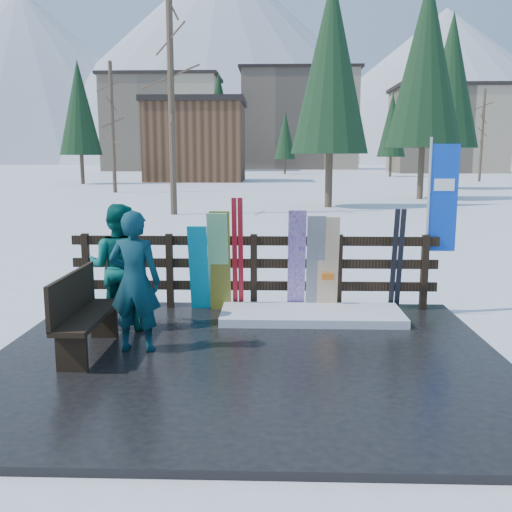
{
  "coord_description": "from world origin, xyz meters",
  "views": [
    {
      "loc": [
        0.3,
        -6.38,
        2.36
      ],
      "look_at": [
        0.07,
        1.0,
        1.1
      ],
      "focal_mm": 40.0,
      "sensor_mm": 36.0,
      "label": 1
    }
  ],
  "objects_px": {
    "snowboard_1": "(218,262)",
    "person_back": "(118,266)",
    "snowboard_0": "(199,268)",
    "snowboard_4": "(315,264)",
    "person_front": "(135,281)",
    "snowboard_2": "(220,261)",
    "rental_flag": "(440,205)",
    "bench": "(82,311)",
    "snowboard_3": "(297,261)",
    "snowboard_5": "(328,265)"
  },
  "relations": [
    {
      "from": "snowboard_1",
      "to": "person_back",
      "type": "height_order",
      "value": "person_back"
    },
    {
      "from": "snowboard_0",
      "to": "person_back",
      "type": "bearing_deg",
      "value": -138.15
    },
    {
      "from": "snowboard_4",
      "to": "person_front",
      "type": "bearing_deg",
      "value": -141.38
    },
    {
      "from": "snowboard_2",
      "to": "person_front",
      "type": "distance_m",
      "value": 2.0
    },
    {
      "from": "rental_flag",
      "to": "person_front",
      "type": "relative_size",
      "value": 1.53
    },
    {
      "from": "bench",
      "to": "person_back",
      "type": "xyz_separation_m",
      "value": [
        0.16,
        1.06,
        0.33
      ]
    },
    {
      "from": "bench",
      "to": "person_front",
      "type": "bearing_deg",
      "value": 10.92
    },
    {
      "from": "snowboard_3",
      "to": "person_front",
      "type": "height_order",
      "value": "person_front"
    },
    {
      "from": "snowboard_4",
      "to": "person_back",
      "type": "bearing_deg",
      "value": -162.25
    },
    {
      "from": "snowboard_3",
      "to": "snowboard_4",
      "type": "distance_m",
      "value": 0.28
    },
    {
      "from": "snowboard_0",
      "to": "snowboard_5",
      "type": "xyz_separation_m",
      "value": [
        1.94,
        0.0,
        0.07
      ]
    },
    {
      "from": "snowboard_0",
      "to": "snowboard_1",
      "type": "height_order",
      "value": "snowboard_1"
    },
    {
      "from": "snowboard_5",
      "to": "bench",
      "type": "bearing_deg",
      "value": -147.83
    },
    {
      "from": "snowboard_1",
      "to": "snowboard_2",
      "type": "relative_size",
      "value": 1.0
    },
    {
      "from": "snowboard_2",
      "to": "rental_flag",
      "type": "relative_size",
      "value": 0.6
    },
    {
      "from": "snowboard_5",
      "to": "person_front",
      "type": "bearing_deg",
      "value": -143.59
    },
    {
      "from": "snowboard_1",
      "to": "snowboard_4",
      "type": "distance_m",
      "value": 1.45
    },
    {
      "from": "snowboard_5",
      "to": "person_back",
      "type": "xyz_separation_m",
      "value": [
        -2.91,
        -0.87,
        0.12
      ]
    },
    {
      "from": "snowboard_0",
      "to": "rental_flag",
      "type": "height_order",
      "value": "rental_flag"
    },
    {
      "from": "snowboard_4",
      "to": "person_back",
      "type": "xyz_separation_m",
      "value": [
        -2.72,
        -0.87,
        0.11
      ]
    },
    {
      "from": "snowboard_0",
      "to": "snowboard_3",
      "type": "relative_size",
      "value": 0.86
    },
    {
      "from": "snowboard_4",
      "to": "person_front",
      "type": "relative_size",
      "value": 0.87
    },
    {
      "from": "person_front",
      "to": "person_back",
      "type": "height_order",
      "value": "same"
    },
    {
      "from": "snowboard_0",
      "to": "rental_flag",
      "type": "distance_m",
      "value": 3.74
    },
    {
      "from": "snowboard_1",
      "to": "person_front",
      "type": "distance_m",
      "value": 1.99
    },
    {
      "from": "bench",
      "to": "snowboard_5",
      "type": "xyz_separation_m",
      "value": [
        3.07,
        1.93,
        0.21
      ]
    },
    {
      "from": "snowboard_3",
      "to": "bench",
      "type": "bearing_deg",
      "value": -143.4
    },
    {
      "from": "snowboard_3",
      "to": "snowboard_5",
      "type": "bearing_deg",
      "value": 0.0
    },
    {
      "from": "snowboard_2",
      "to": "bench",
      "type": "bearing_deg",
      "value": -127.11
    },
    {
      "from": "snowboard_4",
      "to": "snowboard_2",
      "type": "bearing_deg",
      "value": -180.0
    },
    {
      "from": "rental_flag",
      "to": "snowboard_0",
      "type": "bearing_deg",
      "value": -175.72
    },
    {
      "from": "snowboard_2",
      "to": "snowboard_4",
      "type": "bearing_deg",
      "value": 0.0
    },
    {
      "from": "snowboard_4",
      "to": "snowboard_0",
      "type": "bearing_deg",
      "value": 180.0
    },
    {
      "from": "snowboard_2",
      "to": "person_back",
      "type": "xyz_separation_m",
      "value": [
        -1.3,
        -0.87,
        0.08
      ]
    },
    {
      "from": "bench",
      "to": "snowboard_5",
      "type": "height_order",
      "value": "snowboard_5"
    },
    {
      "from": "snowboard_3",
      "to": "person_front",
      "type": "relative_size",
      "value": 0.94
    },
    {
      "from": "rental_flag",
      "to": "snowboard_3",
      "type": "bearing_deg",
      "value": -172.82
    },
    {
      "from": "bench",
      "to": "rental_flag",
      "type": "xyz_separation_m",
      "value": [
        4.74,
        2.2,
        1.09
      ]
    },
    {
      "from": "snowboard_1",
      "to": "person_front",
      "type": "xyz_separation_m",
      "value": [
        -0.82,
        -1.81,
        0.09
      ]
    },
    {
      "from": "bench",
      "to": "snowboard_1",
      "type": "bearing_deg",
      "value": 53.49
    },
    {
      "from": "bench",
      "to": "snowboard_5",
      "type": "bearing_deg",
      "value": 32.17
    },
    {
      "from": "snowboard_1",
      "to": "snowboard_2",
      "type": "distance_m",
      "value": 0.03
    },
    {
      "from": "bench",
      "to": "snowboard_0",
      "type": "relative_size",
      "value": 1.11
    },
    {
      "from": "snowboard_3",
      "to": "snowboard_0",
      "type": "bearing_deg",
      "value": 180.0
    },
    {
      "from": "bench",
      "to": "person_front",
      "type": "relative_size",
      "value": 0.88
    },
    {
      "from": "person_back",
      "to": "snowboard_5",
      "type": "bearing_deg",
      "value": -160.38
    },
    {
      "from": "bench",
      "to": "person_back",
      "type": "bearing_deg",
      "value": 81.41
    },
    {
      "from": "snowboard_2",
      "to": "snowboard_3",
      "type": "bearing_deg",
      "value": 0.0
    },
    {
      "from": "snowboard_4",
      "to": "person_front",
      "type": "distance_m",
      "value": 2.9
    },
    {
      "from": "snowboard_3",
      "to": "snowboard_5",
      "type": "relative_size",
      "value": 1.09
    }
  ]
}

